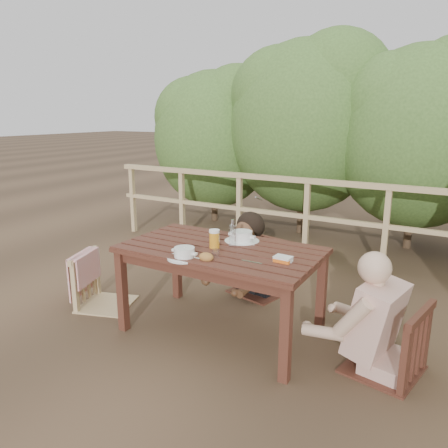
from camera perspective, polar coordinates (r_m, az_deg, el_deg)
The scene contains 16 objects.
ground at distance 3.64m, azimuth -0.41°, elevation -14.03°, with size 60.00×60.00×0.00m, color brown.
table at distance 3.48m, azimuth -0.42°, elevation -8.89°, with size 1.54×0.86×0.71m, color #3E1F16.
chair_left at distance 4.05m, azimuth -15.72°, elevation -4.30°, with size 0.47×0.47×0.94m, color tan.
chair_far at distance 4.20m, azimuth 4.80°, elevation -2.81°, with size 0.49×0.49×0.98m, color #3E1F16.
chair_right at distance 3.13m, azimuth 21.06°, elevation -10.07°, with size 0.49×0.49×0.98m, color #3E1F16.
woman at distance 4.18m, azimuth 4.96°, elevation -0.77°, with size 0.52×0.64×1.28m, color black, non-canonical shape.
diner_right at distance 3.05m, azimuth 21.95°, elevation -6.74°, with size 0.56×0.68×1.38m, color tan, non-canonical shape.
railing at distance 5.17m, azimuth 10.87°, elevation 0.46°, with size 5.60×0.10×1.01m, color tan.
hedge_row at distance 6.08m, azimuth 19.13°, elevation 15.28°, with size 6.60×1.60×3.80m, color #395623, non-canonical shape.
soup_near at distance 3.14m, azimuth -5.29°, elevation -3.87°, with size 0.25×0.25×0.08m, color white.
soup_far at distance 3.52m, azimuth 2.40°, elevation -1.70°, with size 0.29×0.29×0.10m, color white.
bread_roll at distance 3.07m, azimuth -2.38°, elevation -4.43°, with size 0.11×0.09×0.07m, color #9D652B.
beer_glass at distance 3.32m, azimuth -1.29°, elevation -2.10°, with size 0.08×0.08×0.16m, color orange.
bottle at distance 3.34m, azimuth 1.14°, elevation -1.34°, with size 0.06×0.06×0.23m, color silver.
tumbler at distance 3.13m, azimuth -1.12°, elevation -4.01°, with size 0.06×0.06×0.07m, color silver.
butter_tub at distance 3.06m, azimuth 7.85°, elevation -4.77°, with size 0.12×0.09×0.05m, color white.
Camera 1 is at (1.62, -2.75, 1.74)m, focal length 34.36 mm.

